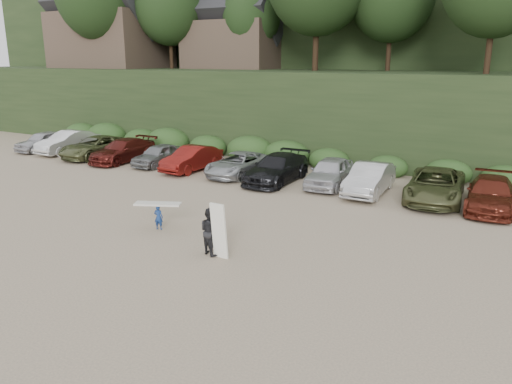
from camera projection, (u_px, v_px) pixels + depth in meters
The scene contains 5 objects.
ground at pixel (183, 234), 20.28m from camera, with size 120.00×120.00×0.00m, color tan.
hillside_backdrop at pixel (404, 11), 47.80m from camera, with size 90.00×41.50×28.00m.
parked_cars at pixel (224, 162), 30.59m from camera, with size 33.53×6.03×1.65m.
child_surfer at pixel (158, 211), 20.68m from camera, with size 1.97×1.26×1.15m.
adult_surfer at pixel (211, 231), 18.00m from camera, with size 1.33×0.93×2.07m.
Camera 1 is at (11.87, -15.29, 6.95)m, focal length 35.00 mm.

